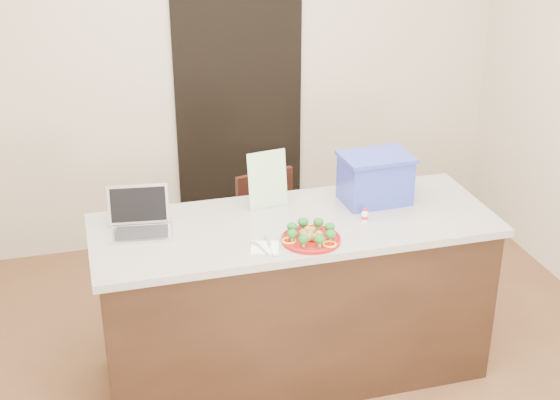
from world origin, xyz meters
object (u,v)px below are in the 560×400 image
object	(u,v)px
plate	(311,239)
blue_box	(375,178)
chair	(269,233)
island	(294,299)
napkin	(265,247)
laptop	(140,219)
yogurt_bottle	(365,216)

from	to	relation	value
plate	blue_box	distance (m)	0.60
plate	chair	xyz separation A→B (m)	(0.04, 0.96, -0.45)
plate	island	bearing A→B (deg)	93.93
napkin	blue_box	bearing A→B (deg)	27.43
plate	blue_box	bearing A→B (deg)	37.10
blue_box	chair	distance (m)	0.94
laptop	blue_box	world-z (taller)	blue_box
plate	napkin	xyz separation A→B (m)	(-0.23, -0.01, -0.01)
island	blue_box	size ratio (longest dim) A/B	5.47
laptop	blue_box	size ratio (longest dim) A/B	0.86
plate	yogurt_bottle	world-z (taller)	yogurt_bottle
island	chair	size ratio (longest dim) A/B	2.41
plate	blue_box	world-z (taller)	blue_box
plate	laptop	xyz separation A→B (m)	(-0.78, 0.34, 0.05)
plate	chair	bearing A→B (deg)	87.83
chair	laptop	bearing A→B (deg)	-156.63
blue_box	chair	bearing A→B (deg)	123.02
napkin	laptop	world-z (taller)	laptop
napkin	laptop	size ratio (longest dim) A/B	0.40
plate	blue_box	size ratio (longest dim) A/B	0.77
napkin	yogurt_bottle	distance (m)	0.58
napkin	chair	xyz separation A→B (m)	(0.27, 0.97, -0.44)
island	blue_box	distance (m)	0.77
island	laptop	xyz separation A→B (m)	(-0.76, 0.12, 0.52)
plate	laptop	world-z (taller)	laptop
plate	blue_box	xyz separation A→B (m)	(0.47, 0.35, 0.12)
chair	plate	bearing A→B (deg)	-105.89
blue_box	napkin	bearing A→B (deg)	-154.81
yogurt_bottle	chair	bearing A→B (deg)	109.46
plate	napkin	world-z (taller)	plate
island	napkin	world-z (taller)	napkin
napkin	chair	size ratio (longest dim) A/B	0.15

